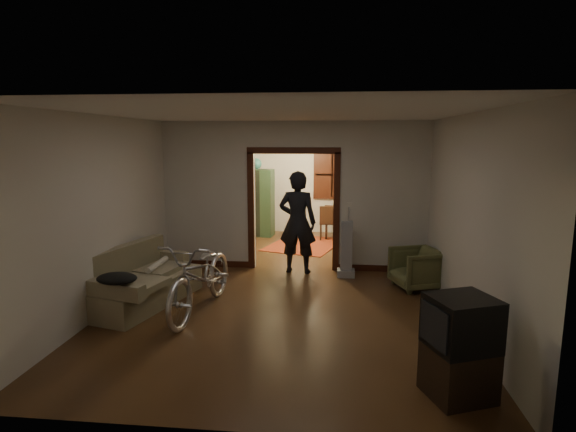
# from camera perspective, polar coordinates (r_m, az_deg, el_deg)

# --- Properties ---
(floor) EXTENTS (5.00, 8.50, 0.01)m
(floor) POSITION_cam_1_polar(r_m,az_deg,el_deg) (8.06, 0.22, -8.08)
(floor) COLOR #331E10
(floor) RESTS_ON ground
(ceiling) EXTENTS (5.00, 8.50, 0.01)m
(ceiling) POSITION_cam_1_polar(r_m,az_deg,el_deg) (7.69, 0.23, 12.22)
(ceiling) COLOR white
(ceiling) RESTS_ON floor
(wall_back) EXTENTS (5.00, 0.02, 2.80)m
(wall_back) POSITION_cam_1_polar(r_m,az_deg,el_deg) (11.97, 2.24, 4.58)
(wall_back) COLOR beige
(wall_back) RESTS_ON floor
(wall_left) EXTENTS (0.02, 8.50, 2.80)m
(wall_left) POSITION_cam_1_polar(r_m,az_deg,el_deg) (8.38, -17.06, 1.98)
(wall_left) COLOR beige
(wall_left) RESTS_ON floor
(wall_right) EXTENTS (0.02, 8.50, 2.80)m
(wall_right) POSITION_cam_1_polar(r_m,az_deg,el_deg) (7.91, 18.56, 1.48)
(wall_right) COLOR beige
(wall_right) RESTS_ON floor
(partition_wall) EXTENTS (5.00, 0.14, 2.80)m
(partition_wall) POSITION_cam_1_polar(r_m,az_deg,el_deg) (8.49, 0.73, 2.51)
(partition_wall) COLOR beige
(partition_wall) RESTS_ON floor
(door_casing) EXTENTS (1.74, 0.20, 2.32)m
(door_casing) POSITION_cam_1_polar(r_m,az_deg,el_deg) (8.54, 0.72, 0.51)
(door_casing) COLOR #33150B
(door_casing) RESTS_ON floor
(far_window) EXTENTS (0.98, 0.06, 1.28)m
(far_window) POSITION_cam_1_polar(r_m,az_deg,el_deg) (11.89, 5.62, 5.23)
(far_window) COLOR black
(far_window) RESTS_ON wall_back
(chandelier) EXTENTS (0.24, 0.24, 0.24)m
(chandelier) POSITION_cam_1_polar(r_m,az_deg,el_deg) (10.17, 1.64, 9.05)
(chandelier) COLOR #FFE0A5
(chandelier) RESTS_ON ceiling
(light_switch) EXTENTS (0.08, 0.01, 0.12)m
(light_switch) POSITION_cam_1_polar(r_m,az_deg,el_deg) (8.41, 7.82, 1.32)
(light_switch) COLOR silver
(light_switch) RESTS_ON partition_wall
(sofa) EXTENTS (1.31, 2.06, 0.87)m
(sofa) POSITION_cam_1_polar(r_m,az_deg,el_deg) (7.16, -17.88, -7.21)
(sofa) COLOR #766E4F
(sofa) RESTS_ON floor
(rolled_paper) EXTENTS (0.09, 0.73, 0.09)m
(rolled_paper) POSITION_cam_1_polar(r_m,az_deg,el_deg) (7.36, -16.26, -5.92)
(rolled_paper) COLOR beige
(rolled_paper) RESTS_ON sofa
(jacket) EXTENTS (0.52, 0.39, 0.15)m
(jacket) POSITION_cam_1_polar(r_m,az_deg,el_deg) (6.28, -20.91, -7.42)
(jacket) COLOR black
(jacket) RESTS_ON sofa
(bicycle) EXTENTS (0.95, 2.13, 1.08)m
(bicycle) POSITION_cam_1_polar(r_m,az_deg,el_deg) (6.58, -10.90, -7.43)
(bicycle) COLOR silver
(bicycle) RESTS_ON floor
(armchair) EXTENTS (0.93, 0.92, 0.67)m
(armchair) POSITION_cam_1_polar(r_m,az_deg,el_deg) (7.84, 15.99, -6.42)
(armchair) COLOR brown
(armchair) RESTS_ON floor
(tv_stand) EXTENTS (0.72, 0.69, 0.52)m
(tv_stand) POSITION_cam_1_polar(r_m,az_deg,el_deg) (4.85, 20.82, -17.91)
(tv_stand) COLOR black
(tv_stand) RESTS_ON floor
(crt_tv) EXTENTS (0.73, 0.69, 0.50)m
(crt_tv) POSITION_cam_1_polar(r_m,az_deg,el_deg) (4.65, 21.19, -12.52)
(crt_tv) COLOR black
(crt_tv) RESTS_ON tv_stand
(vacuum) EXTENTS (0.37, 0.32, 1.02)m
(vacuum) POSITION_cam_1_polar(r_m,az_deg,el_deg) (8.18, 7.42, -4.17)
(vacuum) COLOR gray
(vacuum) RESTS_ON floor
(person) EXTENTS (0.74, 0.52, 1.90)m
(person) POSITION_cam_1_polar(r_m,az_deg,el_deg) (8.29, 1.22, -0.80)
(person) COLOR black
(person) RESTS_ON floor
(oriental_rug) EXTENTS (1.96, 2.27, 0.01)m
(oriental_rug) POSITION_cam_1_polar(r_m,az_deg,el_deg) (10.65, 2.07, -3.65)
(oriental_rug) COLOR maroon
(oriental_rug) RESTS_ON floor
(locker) EXTENTS (0.90, 0.56, 1.72)m
(locker) POSITION_cam_1_polar(r_m,az_deg,el_deg) (11.58, -4.03, 1.69)
(locker) COLOR #213722
(locker) RESTS_ON floor
(globe) EXTENTS (0.28, 0.28, 0.28)m
(globe) POSITION_cam_1_polar(r_m,az_deg,el_deg) (11.48, -4.09, 7.04)
(globe) COLOR #1E5972
(globe) RESTS_ON locker
(desk) EXTENTS (1.13, 0.75, 0.78)m
(desk) POSITION_cam_1_polar(r_m,az_deg,el_deg) (11.40, 7.30, -0.88)
(desk) COLOR black
(desk) RESTS_ON floor
(desk_chair) EXTENTS (0.43, 0.43, 0.86)m
(desk_chair) POSITION_cam_1_polar(r_m,az_deg,el_deg) (11.17, 5.04, -0.84)
(desk_chair) COLOR black
(desk_chair) RESTS_ON floor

